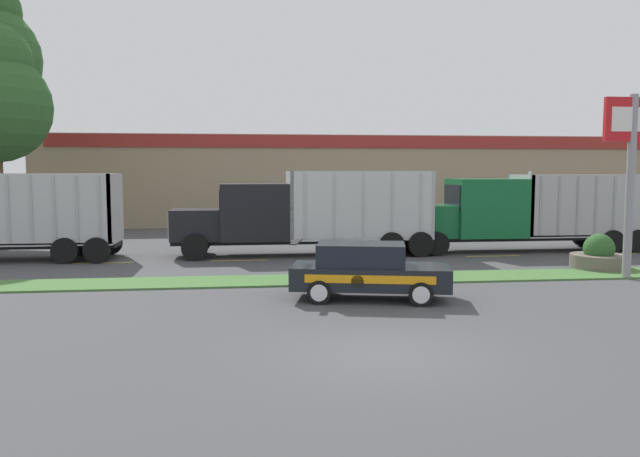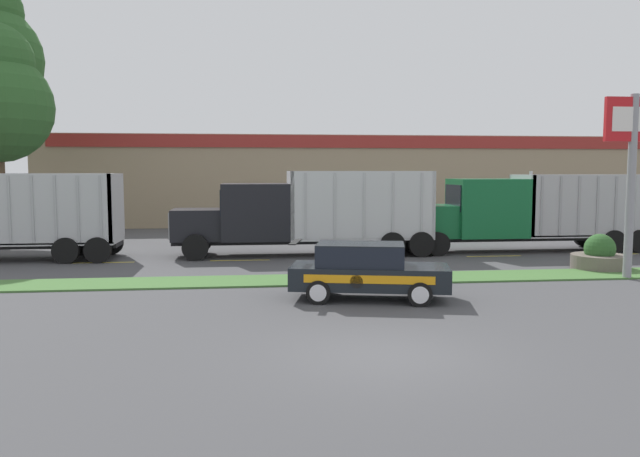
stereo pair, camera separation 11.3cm
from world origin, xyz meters
TOP-DOWN VIEW (x-y plane):
  - ground_plane at (0.00, 0.00)m, footprint 600.00×600.00m
  - grass_verge at (0.00, 8.57)m, footprint 120.00×2.06m
  - centre_line_3 at (-8.41, 13.60)m, footprint 2.40×0.14m
  - centre_line_4 at (-3.01, 13.60)m, footprint 2.40×0.14m
  - centre_line_5 at (2.39, 13.60)m, footprint 2.40×0.14m
  - centre_line_6 at (7.79, 13.60)m, footprint 2.40×0.14m
  - centre_line_7 at (13.19, 13.60)m, footprint 2.40×0.14m
  - dump_truck_lead at (9.29, 15.13)m, footprint 12.17×2.69m
  - dump_truck_trail at (-1.21, 14.95)m, footprint 11.13×2.75m
  - rally_car at (0.66, 5.40)m, footprint 4.71×2.63m
  - store_sign_post at (10.06, 7.68)m, footprint 2.04×0.28m
  - stone_planter at (10.25, 9.68)m, footprint 2.03×2.03m
  - store_building_backdrop at (5.86, 34.35)m, footprint 43.80×12.10m

SIDE VIEW (x-z plane):
  - ground_plane at x=0.00m, z-range 0.00..0.00m
  - centre_line_3 at x=-8.41m, z-range 0.00..0.01m
  - centre_line_4 at x=-3.01m, z-range 0.00..0.01m
  - centre_line_5 at x=2.39m, z-range 0.00..0.01m
  - centre_line_6 at x=7.79m, z-range 0.00..0.01m
  - centre_line_7 at x=13.19m, z-range 0.00..0.01m
  - grass_verge at x=0.00m, z-range 0.00..0.06m
  - stone_planter at x=10.25m, z-range -0.20..1.13m
  - rally_car at x=0.66m, z-range 0.01..1.65m
  - dump_truck_trail at x=-1.21m, z-range -0.15..3.49m
  - dump_truck_lead at x=9.29m, z-range -0.13..3.50m
  - store_building_backdrop at x=5.86m, z-range 0.00..5.97m
  - store_sign_post at x=10.06m, z-range 1.15..7.32m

